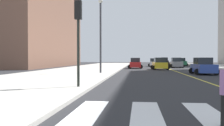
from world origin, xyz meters
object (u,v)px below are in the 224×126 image
at_px(car_white_second, 154,63).
at_px(street_lamp, 101,29).
at_px(car_blue_third, 203,66).
at_px(car_red_fourth, 135,63).
at_px(car_gray_seventh, 176,63).
at_px(traffic_light_far_corner, 78,26).
at_px(car_green_sixth, 181,62).
at_px(car_yellow_nearest, 160,64).
at_px(car_black_fifth, 164,61).

xyz_separation_m(car_white_second, street_lamp, (-7.06, -25.88, 3.88)).
relative_size(car_blue_third, car_red_fourth, 1.01).
distance_m(car_blue_third, car_red_fourth, 16.34).
bearing_deg(car_gray_seventh, traffic_light_far_corner, 73.69).
distance_m(car_green_sixth, car_gray_seventh, 12.51).
bearing_deg(traffic_light_far_corner, car_yellow_nearest, 75.46).
bearing_deg(car_black_fifth, car_green_sixth, 123.69).
xyz_separation_m(car_green_sixth, street_lamp, (-13.58, -31.92, 3.84)).
bearing_deg(street_lamp, car_white_second, 74.75).
bearing_deg(car_yellow_nearest, car_white_second, 87.22).
relative_size(car_black_fifth, car_gray_seventh, 1.08).
distance_m(car_green_sixth, street_lamp, 34.90).
height_order(car_white_second, car_gray_seventh, car_gray_seventh).
bearing_deg(car_yellow_nearest, car_gray_seventh, 63.67).
relative_size(car_yellow_nearest, car_gray_seventh, 1.00).
bearing_deg(street_lamp, car_black_fifth, 74.54).
bearing_deg(car_white_second, car_gray_seventh, -57.01).
relative_size(car_blue_third, car_gray_seventh, 0.98).
xyz_separation_m(car_white_second, car_green_sixth, (6.53, 6.04, 0.04)).
bearing_deg(street_lamp, car_blue_third, 4.68).
distance_m(car_yellow_nearest, traffic_light_far_corner, 25.23).
relative_size(car_white_second, street_lamp, 0.50).
xyz_separation_m(car_gray_seventh, traffic_light_far_corner, (-9.90, -32.54, 2.53)).
distance_m(car_yellow_nearest, street_lamp, 14.03).
height_order(car_yellow_nearest, car_green_sixth, car_yellow_nearest).
xyz_separation_m(car_red_fourth, traffic_light_far_corner, (-2.68, -28.33, 2.55)).
xyz_separation_m(car_red_fourth, car_gray_seventh, (7.22, 4.21, 0.02)).
height_order(car_yellow_nearest, street_lamp, street_lamp).
bearing_deg(car_blue_third, car_white_second, -83.54).
distance_m(car_black_fifth, traffic_light_far_corner, 51.08).
bearing_deg(car_gray_seventh, street_lamp, 62.29).
relative_size(traffic_light_far_corner, street_lamp, 0.59).
height_order(car_gray_seventh, street_lamp, street_lamp).
xyz_separation_m(car_white_second, traffic_light_far_corner, (-6.31, -38.66, 2.59)).
height_order(car_white_second, car_green_sixth, car_green_sixth).
distance_m(car_black_fifth, street_lamp, 38.91).
xyz_separation_m(car_gray_seventh, street_lamp, (-10.65, -19.75, 3.83)).
distance_m(car_blue_third, car_green_sixth, 31.19).
distance_m(car_red_fourth, car_black_fifth, 22.85).
bearing_deg(car_white_second, street_lamp, -102.64).
relative_size(car_white_second, traffic_light_far_corner, 0.83).
bearing_deg(car_yellow_nearest, car_red_fourth, 129.15).
bearing_deg(car_gray_seventh, car_red_fourth, 30.85).
xyz_separation_m(car_yellow_nearest, car_gray_seventh, (3.59, 8.24, 0.01)).
height_order(car_red_fourth, street_lamp, street_lamp).
relative_size(car_blue_third, traffic_light_far_corner, 0.86).
distance_m(car_blue_third, traffic_light_far_corner, 17.03).
bearing_deg(traffic_light_far_corner, car_gray_seventh, 73.08).
xyz_separation_m(car_black_fifth, street_lamp, (-10.32, -37.33, 3.78)).
relative_size(car_red_fourth, car_green_sixth, 0.99).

